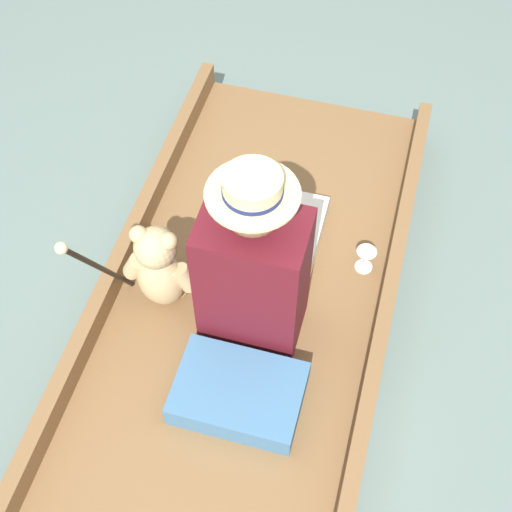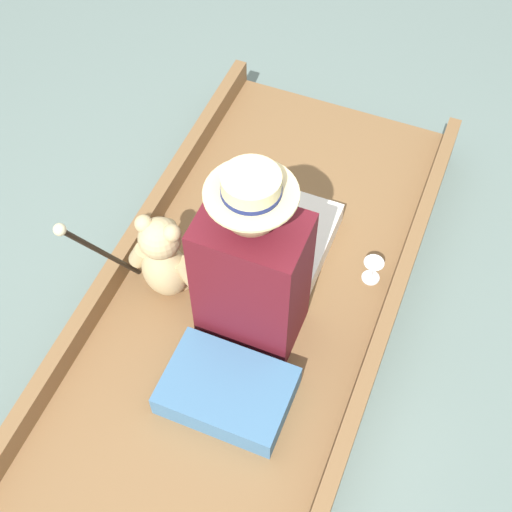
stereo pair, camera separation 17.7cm
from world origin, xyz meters
name	(u,v)px [view 2 (the right image)]	position (x,y,z in m)	size (l,w,h in m)	color
ground_plane	(236,346)	(0.00, 0.00, 0.00)	(16.00, 16.00, 0.00)	slate
punt_boat	(236,336)	(0.00, 0.00, 0.08)	(1.19, 2.83, 0.27)	brown
seat_cushion	(227,391)	(0.09, -0.29, 0.20)	(0.48, 0.34, 0.12)	teal
seated_person	(260,263)	(0.05, 0.13, 0.48)	(0.39, 0.81, 0.91)	white
teddy_bear	(164,259)	(-0.34, 0.07, 0.36)	(0.32, 0.19, 0.46)	tan
wine_glass	(373,267)	(0.44, 0.45, 0.23)	(0.09, 0.09, 0.12)	silver
walking_cane	(97,249)	(-0.50, -0.11, 0.58)	(0.04, 0.38, 0.75)	black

